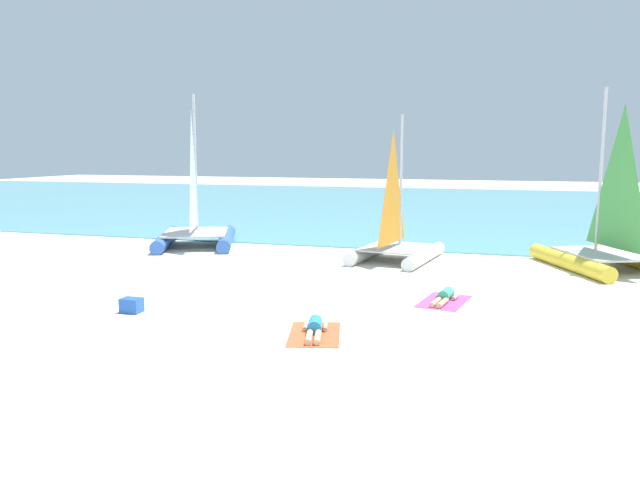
% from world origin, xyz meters
% --- Properties ---
extents(ground_plane, '(120.00, 120.00, 0.00)m').
position_xyz_m(ground_plane, '(0.00, 10.00, 0.00)').
color(ground_plane, silver).
extents(ocean_water, '(120.00, 40.00, 0.05)m').
position_xyz_m(ocean_water, '(0.00, 30.77, 0.03)').
color(ocean_water, '#5BB2C1').
rests_on(ocean_water, ground).
extents(sailboat_white, '(3.13, 4.36, 5.26)m').
position_xyz_m(sailboat_white, '(1.73, 8.57, 0.78)').
color(sailboat_white, white).
rests_on(sailboat_white, ground).
extents(sailboat_yellow, '(4.64, 5.46, 6.06)m').
position_xyz_m(sailboat_yellow, '(8.78, 8.92, 0.90)').
color(sailboat_yellow, yellow).
rests_on(sailboat_yellow, ground).
extents(sailboat_blue, '(4.67, 5.61, 6.27)m').
position_xyz_m(sailboat_blue, '(-6.85, 9.54, 0.93)').
color(sailboat_blue, blue).
rests_on(sailboat_blue, ground).
extents(towel_left, '(1.54, 2.11, 0.01)m').
position_xyz_m(towel_left, '(1.65, -0.98, 0.01)').
color(towel_left, '#EA5933').
rests_on(towel_left, ground).
extents(sunbather_left, '(0.77, 1.55, 0.30)m').
position_xyz_m(sunbather_left, '(1.64, -0.91, 0.13)').
color(sunbather_left, '#268CCC').
rests_on(sunbather_left, towel_left).
extents(towel_right, '(1.39, 2.05, 0.01)m').
position_xyz_m(towel_right, '(4.05, 2.84, 0.01)').
color(towel_right, '#D84C99').
rests_on(towel_right, ground).
extents(sunbather_right, '(0.65, 1.57, 0.30)m').
position_xyz_m(sunbather_right, '(4.06, 2.90, 0.13)').
color(sunbather_right, '#3FB28C').
rests_on(sunbather_right, towel_right).
extents(cooler_box, '(0.50, 0.36, 0.36)m').
position_xyz_m(cooler_box, '(-3.24, -0.54, 0.18)').
color(cooler_box, blue).
rests_on(cooler_box, ground).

